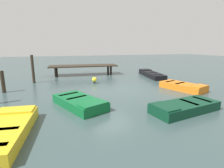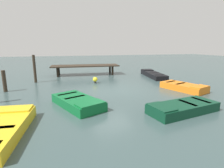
# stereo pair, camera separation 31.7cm
# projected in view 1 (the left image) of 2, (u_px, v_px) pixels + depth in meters

# --- Properties ---
(ground_plane) EXTENTS (80.00, 80.00, 0.00)m
(ground_plane) POSITION_uv_depth(u_px,v_px,m) (112.00, 89.00, 11.53)
(ground_plane) COLOR #384C4C
(dock_segment) EXTENTS (6.51, 2.22, 0.95)m
(dock_segment) POSITION_uv_depth(u_px,v_px,m) (84.00, 66.00, 16.93)
(dock_segment) COLOR #33281E
(dock_segment) RESTS_ON ground_plane
(rowboat_orange) EXTENTS (2.12, 3.03, 0.46)m
(rowboat_orange) POSITION_uv_depth(u_px,v_px,m) (183.00, 86.00, 11.39)
(rowboat_orange) COLOR orange
(rowboat_orange) RESTS_ON ground_plane
(rowboat_dark_green) EXTENTS (3.27, 1.77, 0.46)m
(rowboat_dark_green) POSITION_uv_depth(u_px,v_px,m) (184.00, 107.00, 7.58)
(rowboat_dark_green) COLOR #0C3823
(rowboat_dark_green) RESTS_ON ground_plane
(rowboat_green) EXTENTS (2.42, 3.21, 0.46)m
(rowboat_green) POSITION_uv_depth(u_px,v_px,m) (79.00, 102.00, 8.20)
(rowboat_green) COLOR #0F602D
(rowboat_green) RESTS_ON ground_plane
(rowboat_black) EXTENTS (1.61, 4.25, 0.46)m
(rowboat_black) POSITION_uv_depth(u_px,v_px,m) (151.00, 74.00, 16.24)
(rowboat_black) COLOR black
(rowboat_black) RESTS_ON ground_plane
(rowboat_yellow) EXTENTS (1.72, 3.42, 0.46)m
(rowboat_yellow) POSITION_uv_depth(u_px,v_px,m) (4.00, 131.00, 5.46)
(rowboat_yellow) COLOR gold
(rowboat_yellow) RESTS_ON ground_plane
(mooring_piling_near_left) EXTENTS (0.22, 0.22, 1.34)m
(mooring_piling_near_left) POSITION_uv_depth(u_px,v_px,m) (3.00, 82.00, 10.58)
(mooring_piling_near_left) COLOR #33281E
(mooring_piling_near_left) RESTS_ON ground_plane
(mooring_piling_mid_right) EXTENTS (0.20, 0.20, 2.13)m
(mooring_piling_mid_right) POSITION_uv_depth(u_px,v_px,m) (33.00, 69.00, 13.26)
(mooring_piling_mid_right) COLOR #33281E
(mooring_piling_mid_right) RESTS_ON ground_plane
(marker_buoy) EXTENTS (0.36, 0.36, 0.48)m
(marker_buoy) POSITION_uv_depth(u_px,v_px,m) (94.00, 80.00, 13.26)
(marker_buoy) COLOR #262626
(marker_buoy) RESTS_ON ground_plane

